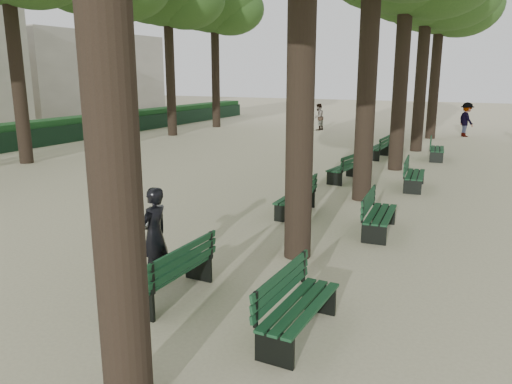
% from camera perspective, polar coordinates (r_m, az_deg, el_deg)
% --- Properties ---
extents(ground, '(120.00, 120.00, 0.00)m').
position_cam_1_polar(ground, '(8.21, -13.31, -12.20)').
color(ground, beige).
rests_on(ground, ground).
extents(bench_left_0, '(0.60, 1.81, 0.92)m').
position_cam_1_polar(bench_left_0, '(8.17, -9.66, -10.06)').
color(bench_left_0, black).
rests_on(bench_left_0, ground).
extents(bench_left_1, '(0.62, 1.82, 0.92)m').
position_cam_1_polar(bench_left_1, '(12.69, 4.52, -1.33)').
color(bench_left_1, black).
rests_on(bench_left_1, ground).
extents(bench_left_2, '(0.80, 1.86, 0.92)m').
position_cam_1_polar(bench_left_2, '(16.78, 10.05, 2.16)').
color(bench_left_2, black).
rests_on(bench_left_2, ground).
extents(bench_left_3, '(0.63, 1.82, 0.92)m').
position_cam_1_polar(bench_left_3, '(21.61, 13.77, 4.49)').
color(bench_left_3, black).
rests_on(bench_left_3, ground).
extents(bench_right_0, '(0.61, 1.81, 0.92)m').
position_cam_1_polar(bench_right_0, '(7.00, 4.95, -14.13)').
color(bench_right_0, black).
rests_on(bench_right_0, ground).
extents(bench_right_1, '(0.70, 1.84, 0.92)m').
position_cam_1_polar(bench_right_1, '(11.48, 13.93, -3.31)').
color(bench_right_1, black).
rests_on(bench_right_1, ground).
extents(bench_right_2, '(0.73, 1.85, 0.92)m').
position_cam_1_polar(bench_right_2, '(16.19, 17.63, 1.31)').
color(bench_right_2, black).
rests_on(bench_right_2, ground).
extents(bench_right_3, '(0.76, 1.85, 0.92)m').
position_cam_1_polar(bench_right_3, '(21.92, 19.95, 4.19)').
color(bench_right_3, black).
rests_on(bench_right_3, ground).
extents(man_with_map, '(0.62, 0.68, 1.66)m').
position_cam_1_polar(man_with_map, '(8.67, -11.54, -4.81)').
color(man_with_map, black).
rests_on(man_with_map, ground).
extents(pedestrian_b, '(0.97, 1.24, 1.90)m').
position_cam_1_polar(pedestrian_b, '(30.48, 22.91, 7.63)').
color(pedestrian_b, '#262628').
rests_on(pedestrian_b, ground).
extents(pedestrian_a, '(0.45, 0.84, 1.64)m').
position_cam_1_polar(pedestrian_a, '(31.57, 7.15, 8.51)').
color(pedestrian_a, '#262628').
rests_on(pedestrian_a, ground).
extents(fence, '(0.08, 42.00, 0.90)m').
position_cam_1_polar(fence, '(26.06, -24.00, 5.59)').
color(fence, black).
rests_on(fence, ground).
extents(hedge, '(1.20, 42.00, 1.20)m').
position_cam_1_polar(hedge, '(26.58, -25.02, 5.96)').
color(hedge, '#17451E').
rests_on(hedge, ground).
extents(building_far, '(12.00, 16.00, 7.00)m').
position_cam_1_polar(building_far, '(51.97, -21.34, 12.59)').
color(building_far, '#B7B2A3').
rests_on(building_far, ground).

